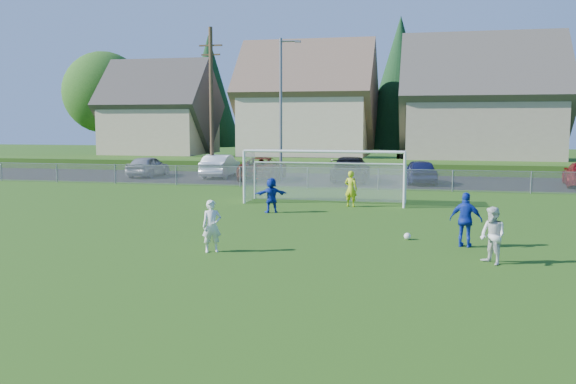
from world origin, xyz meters
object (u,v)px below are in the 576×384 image
object	(u,v)px
car_a	(148,166)
player_white_a	(212,226)
goalkeeper	(351,189)
soccer_goal	(326,168)
player_blue_a	(466,220)
soccer_ball	(407,236)
player_blue_b	(271,195)
car_e	(420,171)
car_c	(263,168)
car_d	(351,169)
player_white_b	(493,236)
car_b	(220,166)

from	to	relation	value
car_a	player_white_a	bearing A→B (deg)	119.36
goalkeeper	soccer_goal	distance (m)	1.90
player_blue_a	player_white_a	bearing A→B (deg)	33.52
soccer_ball	player_blue_b	bearing A→B (deg)	139.96
goalkeeper	car_e	xyz separation A→B (m)	(2.92, 11.28, -0.05)
player_white_a	car_c	distance (m)	22.59
player_white_a	car_c	world-z (taller)	player_white_a
car_c	car_e	bearing A→B (deg)	174.51
player_white_a	car_e	xyz separation A→B (m)	(5.71, 21.71, -0.01)
player_blue_a	car_e	world-z (taller)	player_blue_a
car_d	player_white_b	bearing A→B (deg)	104.27
car_c	car_e	distance (m)	10.11
soccer_ball	car_c	world-z (taller)	car_c
soccer_ball	goalkeeper	world-z (taller)	goalkeeper
soccer_ball	player_white_b	bearing A→B (deg)	-52.43
player_white_b	player_blue_b	distance (m)	11.14
car_b	soccer_goal	bearing A→B (deg)	125.30
player_blue_b	car_d	world-z (taller)	car_d
player_white_b	player_blue_a	distance (m)	2.25
soccer_ball	player_blue_a	size ratio (longest dim) A/B	0.13
car_c	car_b	bearing A→B (deg)	-19.46
player_white_b	car_e	xyz separation A→B (m)	(-2.05, 21.54, -0.01)
car_c	soccer_goal	world-z (taller)	soccer_goal
car_a	car_e	distance (m)	18.48
car_d	car_e	size ratio (longest dim) A/B	1.26
player_white_b	car_b	distance (m)	27.66
player_blue_a	goalkeeper	world-z (taller)	player_blue_a
player_blue_b	car_b	xyz separation A→B (m)	(-7.44, 15.20, 0.05)
car_a	car_d	size ratio (longest dim) A/B	0.76
player_blue_a	car_c	bearing A→B (deg)	-44.15
car_a	car_c	bearing A→B (deg)	177.35
soccer_ball	player_blue_a	bearing A→B (deg)	-24.30
soccer_ball	player_white_b	xyz separation A→B (m)	(2.28, -2.97, 0.65)
player_blue_b	player_white_b	bearing A→B (deg)	108.64
player_blue_b	car_d	bearing A→B (deg)	-123.94
car_d	soccer_ball	bearing A→B (deg)	100.21
player_blue_b	soccer_goal	bearing A→B (deg)	-142.60
player_white_a	car_a	world-z (taller)	player_white_a
player_white_a	player_blue_b	xyz separation A→B (m)	(-0.23, 7.93, -0.03)
player_white_b	car_a	distance (m)	30.34
player_white_a	soccer_ball	bearing A→B (deg)	1.46
car_a	car_b	world-z (taller)	car_b
soccer_ball	car_e	world-z (taller)	car_e
car_b	player_white_b	bearing A→B (deg)	120.96
car_a	car_b	xyz separation A→B (m)	(5.08, 0.60, 0.06)
car_a	soccer_ball	bearing A→B (deg)	133.09
soccer_goal	car_e	bearing A→B (deg)	67.43
player_white_a	car_a	xyz separation A→B (m)	(-12.75, 22.52, -0.04)
car_a	car_e	xyz separation A→B (m)	(18.46, -0.81, 0.03)
car_c	soccer_goal	xyz separation A→B (m)	(5.87, -10.63, 0.89)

